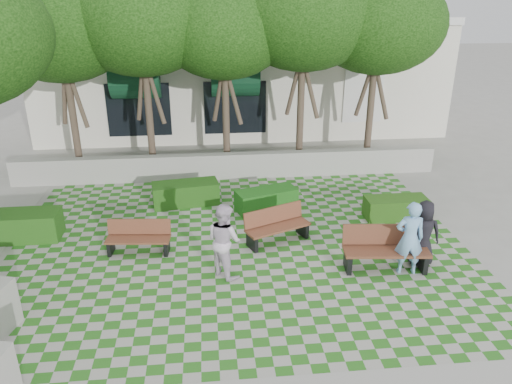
{
  "coord_description": "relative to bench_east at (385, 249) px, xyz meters",
  "views": [
    {
      "loc": [
        -0.73,
        -10.54,
        6.54
      ],
      "look_at": [
        0.5,
        1.5,
        1.4
      ],
      "focal_mm": 35.0,
      "sensor_mm": 36.0,
      "label": 1
    }
  ],
  "objects": [
    {
      "name": "retaining_wall",
      "position": [
        -3.49,
        6.5,
        -0.07
      ],
      "size": [
        15.0,
        0.36,
        0.9
      ],
      "primitive_type": "cube",
      "color": "#9E9B93",
      "rests_on": "ground"
    },
    {
      "name": "bench_mid",
      "position": [
        -2.44,
        1.63,
        -0.07
      ],
      "size": [
        1.88,
        1.25,
        0.94
      ],
      "rotation": [
        0.0,
        0.0,
        0.41
      ],
      "color": "brown",
      "rests_on": "ground"
    },
    {
      "name": "tree_row",
      "position": [
        -5.35,
        6.26,
        4.66
      ],
      "size": [
        17.7,
        13.4,
        7.41
      ],
      "color": "#47382B",
      "rests_on": "ground"
    },
    {
      "name": "person_dark",
      "position": [
        0.96,
        0.14,
        0.32
      ],
      "size": [
        0.94,
        0.75,
        1.68
      ],
      "primitive_type": "imported",
      "rotation": [
        0.0,
        0.0,
        2.85
      ],
      "color": "black",
      "rests_on": "ground"
    },
    {
      "name": "bench_west",
      "position": [
        -6.08,
        1.41,
        -0.11
      ],
      "size": [
        1.68,
        0.7,
        0.86
      ],
      "rotation": [
        0.0,
        0.0,
        -0.1
      ],
      "color": "brown",
      "rests_on": "ground"
    },
    {
      "name": "hedge_west",
      "position": [
        -9.42,
        2.48,
        -0.13
      ],
      "size": [
        2.21,
        0.9,
        0.77
      ],
      "primitive_type": "cube",
      "rotation": [
        0.0,
        0.0,
        0.01
      ],
      "color": "#1D4B14",
      "rests_on": "ground"
    },
    {
      "name": "hedge_east",
      "position": [
        1.28,
        2.71,
        -0.2
      ],
      "size": [
        1.83,
        0.74,
        0.64
      ],
      "primitive_type": "cube",
      "rotation": [
        0.0,
        0.0,
        0.0
      ],
      "color": "#214A13",
      "rests_on": "ground"
    },
    {
      "name": "bench_east",
      "position": [
        0.0,
        0.0,
        0.0
      ],
      "size": [
        2.11,
        0.88,
        1.08
      ],
      "rotation": [
        0.0,
        0.0,
        -0.1
      ],
      "color": "#59301E",
      "rests_on": "ground"
    },
    {
      "name": "lawn",
      "position": [
        -3.49,
        1.3,
        -0.51
      ],
      "size": [
        12.0,
        12.0,
        0.0
      ],
      "primitive_type": "plane",
      "color": "#2B721E",
      "rests_on": "ground"
    },
    {
      "name": "person_blue",
      "position": [
        0.46,
        -0.25,
        0.41
      ],
      "size": [
        0.73,
        0.53,
        1.87
      ],
      "primitive_type": "imported",
      "rotation": [
        0.0,
        0.0,
        3.02
      ],
      "color": "#7FB6E8",
      "rests_on": "ground"
    },
    {
      "name": "ground",
      "position": [
        -3.49,
        0.3,
        -0.52
      ],
      "size": [
        90.0,
        90.0,
        0.0
      ],
      "primitive_type": "plane",
      "color": "gray",
      "rests_on": "ground"
    },
    {
      "name": "building",
      "position": [
        -2.55,
        14.38,
        2.0
      ],
      "size": [
        18.0,
        8.92,
        5.15
      ],
      "color": "silver",
      "rests_on": "ground"
    },
    {
      "name": "hedge_midleft",
      "position": [
        -4.95,
        4.35,
        -0.16
      ],
      "size": [
        2.13,
        1.1,
        0.71
      ],
      "primitive_type": "cube",
      "rotation": [
        0.0,
        0.0,
        0.14
      ],
      "color": "#1B4612",
      "rests_on": "ground"
    },
    {
      "name": "person_white",
      "position": [
        -3.91,
        0.13,
        0.4
      ],
      "size": [
        1.1,
        1.13,
        1.84
      ],
      "primitive_type": "imported",
      "rotation": [
        0.0,
        0.0,
        2.26
      ],
      "color": "silver",
      "rests_on": "ground"
    },
    {
      "name": "hedge_midright",
      "position": [
        -2.47,
        3.7,
        -0.19
      ],
      "size": [
        1.99,
        1.26,
        0.65
      ],
      "primitive_type": "cube",
      "rotation": [
        0.0,
        0.0,
        0.3
      ],
      "color": "#185115",
      "rests_on": "ground"
    }
  ]
}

